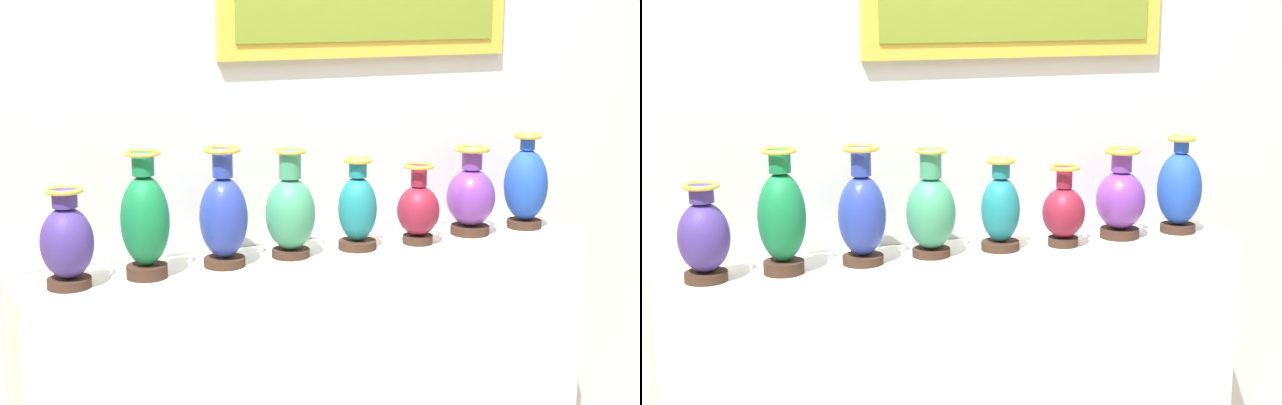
% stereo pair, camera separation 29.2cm
% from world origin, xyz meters
% --- Properties ---
extents(display_shelf, '(2.16, 0.35, 1.04)m').
position_xyz_m(display_shelf, '(0.00, 0.00, 0.52)').
color(display_shelf, silver).
rests_on(display_shelf, ground_plane).
extents(back_wall, '(4.15, 0.14, 3.10)m').
position_xyz_m(back_wall, '(0.01, 0.23, 1.56)').
color(back_wall, silver).
rests_on(back_wall, ground_plane).
extents(vase_indigo, '(0.17, 0.17, 0.32)m').
position_xyz_m(vase_indigo, '(-0.90, -0.04, 1.19)').
color(vase_indigo, '#382319').
rests_on(vase_indigo, display_shelf).
extents(vase_emerald, '(0.16, 0.16, 0.42)m').
position_xyz_m(vase_emerald, '(-0.65, -0.04, 1.23)').
color(vase_emerald, '#382319').
rests_on(vase_emerald, display_shelf).
extents(vase_cobalt, '(0.16, 0.16, 0.41)m').
position_xyz_m(vase_cobalt, '(-0.37, -0.02, 1.22)').
color(vase_cobalt, '#382319').
rests_on(vase_cobalt, display_shelf).
extents(vase_jade, '(0.17, 0.17, 0.38)m').
position_xyz_m(vase_jade, '(-0.12, -0.01, 1.21)').
color(vase_jade, '#382319').
rests_on(vase_jade, display_shelf).
extents(vase_teal, '(0.14, 0.14, 0.34)m').
position_xyz_m(vase_teal, '(0.14, -0.02, 1.19)').
color(vase_teal, '#382319').
rests_on(vase_teal, display_shelf).
extents(vase_burgundy, '(0.16, 0.16, 0.30)m').
position_xyz_m(vase_burgundy, '(0.38, -0.05, 1.17)').
color(vase_burgundy, '#382319').
rests_on(vase_burgundy, display_shelf).
extents(vase_violet, '(0.19, 0.19, 0.35)m').
position_xyz_m(vase_violet, '(0.64, -0.02, 1.20)').
color(vase_violet, '#382319').
rests_on(vase_violet, display_shelf).
extents(vase_sapphire, '(0.17, 0.17, 0.38)m').
position_xyz_m(vase_sapphire, '(0.89, -0.02, 1.22)').
color(vase_sapphire, '#382319').
rests_on(vase_sapphire, display_shelf).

